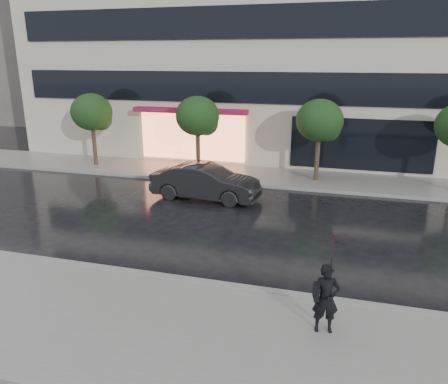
% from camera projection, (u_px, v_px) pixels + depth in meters
% --- Properties ---
extents(ground, '(120.00, 120.00, 0.00)m').
position_uv_depth(ground, '(185.00, 265.00, 12.73)').
color(ground, black).
rests_on(ground, ground).
extents(sidewalk_near, '(60.00, 4.50, 0.12)m').
position_uv_depth(sidewalk_near, '(133.00, 326.00, 9.72)').
color(sidewalk_near, slate).
rests_on(sidewalk_near, ground).
extents(sidewalk_far, '(60.00, 3.50, 0.12)m').
position_uv_depth(sidewalk_far, '(256.00, 176.00, 22.14)').
color(sidewalk_far, slate).
rests_on(sidewalk_far, ground).
extents(curb_near, '(60.00, 0.25, 0.14)m').
position_uv_depth(curb_near, '(171.00, 279.00, 11.79)').
color(curb_near, gray).
rests_on(curb_near, ground).
extents(curb_far, '(60.00, 0.25, 0.14)m').
position_uv_depth(curb_far, '(248.00, 185.00, 20.53)').
color(curb_far, gray).
rests_on(curb_far, ground).
extents(office_building, '(30.00, 12.76, 18.00)m').
position_uv_depth(office_building, '(285.00, 3.00, 26.61)').
color(office_building, '#BAAF9D').
rests_on(office_building, ground).
extents(bg_building_left, '(14.00, 10.00, 12.00)m').
position_uv_depth(bg_building_left, '(6.00, 55.00, 42.13)').
color(bg_building_left, '#59544F').
rests_on(bg_building_left, ground).
extents(tree_far_west, '(2.20, 2.20, 3.99)m').
position_uv_depth(tree_far_west, '(93.00, 113.00, 23.41)').
color(tree_far_west, '#33261C').
rests_on(tree_far_west, ground).
extents(tree_mid_west, '(2.20, 2.20, 3.99)m').
position_uv_depth(tree_mid_west, '(199.00, 117.00, 21.86)').
color(tree_mid_west, '#33261C').
rests_on(tree_mid_west, ground).
extents(tree_mid_east, '(2.20, 2.20, 3.99)m').
position_uv_depth(tree_mid_east, '(321.00, 122.00, 20.30)').
color(tree_mid_east, '#33261C').
rests_on(tree_mid_east, ground).
extents(parked_car, '(4.69, 1.90, 1.51)m').
position_uv_depth(parked_car, '(206.00, 182.00, 18.44)').
color(parked_car, black).
rests_on(parked_car, ground).
extents(pedestrian_with_umbrella, '(1.15, 1.17, 2.28)m').
position_uv_depth(pedestrian_with_umbrella, '(330.00, 266.00, 9.02)').
color(pedestrian_with_umbrella, black).
rests_on(pedestrian_with_umbrella, sidewalk_near).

